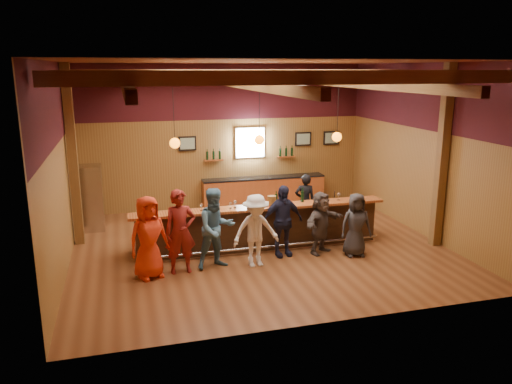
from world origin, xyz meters
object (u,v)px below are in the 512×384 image
stainless_fridge (90,198)px  customer_denim (216,228)px  customer_redvest (180,232)px  bottle_a (276,199)px  customer_orange (149,237)px  customer_dark (356,225)px  customer_white (256,231)px  back_bar_cabinet (264,191)px  customer_brown (321,223)px  customer_navy (282,221)px  bar_counter (258,225)px  ice_bucket (272,201)px  bartender (305,201)px

stainless_fridge → customer_denim: size_ratio=0.99×
customer_redvest → bottle_a: customer_redvest is taller
customer_orange → customer_dark: customer_orange is taller
customer_redvest → customer_white: size_ratio=1.12×
back_bar_cabinet → customer_brown: size_ratio=2.63×
customer_denim → customer_white: size_ratio=1.10×
stainless_fridge → customer_white: stainless_fridge is taller
back_bar_cabinet → customer_dark: customer_dark is taller
back_bar_cabinet → customer_navy: 4.51m
bar_counter → ice_bucket: (0.25, -0.31, 0.71)m
stainless_fridge → customer_redvest: customer_redvest is taller
customer_orange → ice_bucket: size_ratio=7.62×
stainless_fridge → customer_white: 5.27m
customer_redvest → customer_navy: 2.47m
back_bar_cabinet → ice_bucket: 4.06m
back_bar_cabinet → bartender: bearing=-80.6°
customer_orange → back_bar_cabinet: bearing=28.9°
stainless_fridge → customer_dark: size_ratio=1.18×
customer_denim → customer_redvest: bearing=172.8°
customer_dark → customer_denim: bearing=-176.8°
customer_denim → bottle_a: 1.97m
customer_navy → customer_brown: (0.95, -0.07, -0.10)m
stainless_fridge → customer_denim: bearing=-51.8°
customer_denim → customer_brown: (2.59, 0.23, -0.15)m
customer_denim → customer_brown: customer_denim is taller
customer_redvest → customer_denim: size_ratio=1.02×
bar_counter → customer_dark: size_ratio=4.14×
back_bar_cabinet → bartender: (0.43, -2.59, 0.30)m
customer_navy → ice_bucket: (-0.10, 0.53, 0.37)m
stainless_fridge → customer_navy: bearing=-36.4°
bottle_a → bar_counter: bearing=154.4°
back_bar_cabinet → customer_brown: (0.12, -4.48, 0.28)m
back_bar_cabinet → customer_white: (-1.60, -4.87, 0.36)m
stainless_fridge → ice_bucket: bearing=-32.3°
customer_redvest → stainless_fridge: bearing=116.0°
customer_navy → bartender: size_ratio=1.11×
customer_white → ice_bucket: (0.67, 0.98, 0.40)m
back_bar_cabinet → customer_brown: customer_brown is taller
ice_bucket → bar_counter: bearing=129.2°
bar_counter → bottle_a: size_ratio=19.92×
customer_brown → ice_bucket: 1.30m
customer_redvest → bartender: 4.30m
customer_white → customer_orange: bearing=174.2°
stainless_fridge → bottle_a: bearing=-30.3°
ice_bucket → customer_denim: bearing=-151.7°
customer_dark → customer_orange: bearing=-174.1°
customer_white → customer_brown: size_ratio=1.09×
customer_brown → customer_dark: bearing=-61.1°
customer_redvest → customer_denim: (0.80, 0.07, -0.02)m
bartender → customer_white: bearing=58.1°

